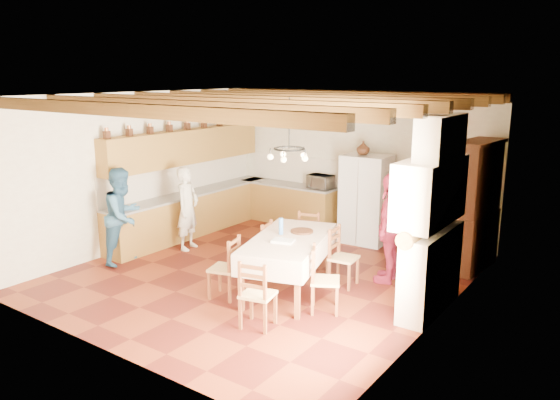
# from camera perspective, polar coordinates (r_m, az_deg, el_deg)

# --- Properties ---
(floor) EXTENTS (6.00, 6.50, 0.02)m
(floor) POSITION_cam_1_polar(r_m,az_deg,el_deg) (9.40, -1.57, -7.76)
(floor) COLOR #4C1710
(floor) RESTS_ON ground
(ceiling) EXTENTS (6.00, 6.50, 0.02)m
(ceiling) POSITION_cam_1_polar(r_m,az_deg,el_deg) (8.79, -1.70, 10.97)
(ceiling) COLOR white
(ceiling) RESTS_ON ground
(wall_back) EXTENTS (6.00, 0.02, 3.00)m
(wall_back) POSITION_cam_1_polar(r_m,az_deg,el_deg) (11.70, 8.04, 3.94)
(wall_back) COLOR beige
(wall_back) RESTS_ON ground
(wall_front) EXTENTS (6.00, 0.02, 3.00)m
(wall_front) POSITION_cam_1_polar(r_m,az_deg,el_deg) (6.74, -18.57, -3.42)
(wall_front) COLOR beige
(wall_front) RESTS_ON ground
(wall_left) EXTENTS (0.02, 6.50, 3.00)m
(wall_left) POSITION_cam_1_polar(r_m,az_deg,el_deg) (11.02, -14.26, 3.10)
(wall_left) COLOR beige
(wall_left) RESTS_ON ground
(wall_right) EXTENTS (0.02, 6.50, 3.00)m
(wall_right) POSITION_cam_1_polar(r_m,az_deg,el_deg) (7.60, 16.83, -1.47)
(wall_right) COLOR beige
(wall_right) RESTS_ON ground
(ceiling_beams) EXTENTS (6.00, 6.30, 0.16)m
(ceiling_beams) POSITION_cam_1_polar(r_m,az_deg,el_deg) (8.79, -1.69, 10.31)
(ceiling_beams) COLOR #38250E
(ceiling_beams) RESTS_ON ground
(lower_cabinets_left) EXTENTS (0.60, 4.30, 0.86)m
(lower_cabinets_left) POSITION_cam_1_polar(r_m,az_deg,el_deg) (11.72, -9.08, -1.43)
(lower_cabinets_left) COLOR brown
(lower_cabinets_left) RESTS_ON ground
(lower_cabinets_back) EXTENTS (2.30, 0.60, 0.86)m
(lower_cabinets_back) POSITION_cam_1_polar(r_m,az_deg,el_deg) (12.43, 0.87, -0.42)
(lower_cabinets_back) COLOR brown
(lower_cabinets_back) RESTS_ON ground
(countertop_left) EXTENTS (0.62, 4.30, 0.04)m
(countertop_left) POSITION_cam_1_polar(r_m,az_deg,el_deg) (11.61, -9.16, 0.72)
(countertop_left) COLOR slate
(countertop_left) RESTS_ON lower_cabinets_left
(countertop_back) EXTENTS (2.34, 0.62, 0.04)m
(countertop_back) POSITION_cam_1_polar(r_m,az_deg,el_deg) (12.33, 0.88, 1.61)
(countertop_back) COLOR slate
(countertop_back) RESTS_ON lower_cabinets_back
(backsplash_left) EXTENTS (0.03, 4.30, 0.60)m
(backsplash_left) POSITION_cam_1_polar(r_m,az_deg,el_deg) (11.75, -10.21, 2.42)
(backsplash_left) COLOR silver
(backsplash_left) RESTS_ON ground
(backsplash_back) EXTENTS (2.30, 0.03, 0.60)m
(backsplash_back) POSITION_cam_1_polar(r_m,az_deg,el_deg) (12.50, 1.62, 3.26)
(backsplash_back) COLOR silver
(backsplash_back) RESTS_ON ground
(upper_cabinets) EXTENTS (0.35, 4.20, 0.70)m
(upper_cabinets) POSITION_cam_1_polar(r_m,az_deg,el_deg) (11.53, -9.78, 5.51)
(upper_cabinets) COLOR brown
(upper_cabinets) RESTS_ON ground
(fireplace) EXTENTS (0.56, 1.60, 2.80)m
(fireplace) POSITION_cam_1_polar(r_m,az_deg,el_deg) (7.90, 15.27, -1.57)
(fireplace) COLOR #EFE5C9
(fireplace) RESTS_ON ground
(wall_picture) EXTENTS (0.34, 0.03, 0.42)m
(wall_picture) POSITION_cam_1_polar(r_m,az_deg,el_deg) (11.00, 15.22, 4.88)
(wall_picture) COLOR black
(wall_picture) RESTS_ON ground
(refrigerator) EXTENTS (0.92, 0.77, 1.77)m
(refrigerator) POSITION_cam_1_polar(r_m,az_deg,el_deg) (11.02, 8.97, 0.09)
(refrigerator) COLOR silver
(refrigerator) RESTS_ON floor
(hutch) EXTENTS (0.64, 1.28, 2.24)m
(hutch) POSITION_cam_1_polar(r_m,az_deg,el_deg) (9.93, 19.64, -0.56)
(hutch) COLOR #36180A
(hutch) RESTS_ON floor
(dining_table) EXTENTS (1.57, 2.23, 0.88)m
(dining_table) POSITION_cam_1_polar(r_m,az_deg,el_deg) (8.41, 0.93, -4.47)
(dining_table) COLOR beige
(dining_table) RESTS_ON floor
(chandelier) EXTENTS (0.47, 0.47, 0.03)m
(chandelier) POSITION_cam_1_polar(r_m,az_deg,el_deg) (8.09, 0.96, 5.38)
(chandelier) COLOR black
(chandelier) RESTS_ON ground
(chair_left_near) EXTENTS (0.50, 0.51, 0.96)m
(chair_left_near) POSITION_cam_1_polar(r_m,az_deg,el_deg) (8.35, -5.85, -6.99)
(chair_left_near) COLOR brown
(chair_left_near) RESTS_ON floor
(chair_left_far) EXTENTS (0.49, 0.50, 0.96)m
(chair_left_far) POSITION_cam_1_polar(r_m,az_deg,el_deg) (9.15, -2.37, -5.11)
(chair_left_far) COLOR brown
(chair_left_far) RESTS_ON floor
(chair_right_near) EXTENTS (0.55, 0.56, 0.96)m
(chair_right_near) POSITION_cam_1_polar(r_m,az_deg,el_deg) (7.86, 4.75, -8.25)
(chair_right_near) COLOR brown
(chair_right_near) RESTS_ON floor
(chair_right_far) EXTENTS (0.44, 0.46, 0.96)m
(chair_right_far) POSITION_cam_1_polar(r_m,az_deg,el_deg) (8.80, 6.69, -5.93)
(chair_right_far) COLOR brown
(chair_right_far) RESTS_ON floor
(chair_end_near) EXTENTS (0.50, 0.48, 0.96)m
(chair_end_near) POSITION_cam_1_polar(r_m,az_deg,el_deg) (7.38, -2.33, -9.70)
(chair_end_near) COLOR brown
(chair_end_near) RESTS_ON floor
(chair_end_far) EXTENTS (0.52, 0.50, 0.96)m
(chair_end_far) POSITION_cam_1_polar(r_m,az_deg,el_deg) (9.60, 2.73, -4.23)
(chair_end_far) COLOR brown
(chair_end_far) RESTS_ON floor
(person_man) EXTENTS (0.51, 0.66, 1.61)m
(person_man) POSITION_cam_1_polar(r_m,az_deg,el_deg) (10.62, -9.63, -0.87)
(person_man) COLOR silver
(person_man) RESTS_ON floor
(person_woman_blue) EXTENTS (0.83, 0.97, 1.74)m
(person_woman_blue) POSITION_cam_1_polar(r_m,az_deg,el_deg) (10.08, -16.05, -1.60)
(person_woman_blue) COLOR #32638C
(person_woman_blue) RESTS_ON floor
(person_woman_red) EXTENTS (0.60, 1.12, 1.81)m
(person_woman_red) POSITION_cam_1_polar(r_m,az_deg,el_deg) (8.98, 11.48, -2.88)
(person_woman_red) COLOR #A72341
(person_woman_red) RESTS_ON floor
(microwave) EXTENTS (0.55, 0.40, 0.29)m
(microwave) POSITION_cam_1_polar(r_m,az_deg,el_deg) (11.85, 4.23, 1.93)
(microwave) COLOR silver
(microwave) RESTS_ON countertop_back
(fridge_vase) EXTENTS (0.32, 0.32, 0.27)m
(fridge_vase) POSITION_cam_1_polar(r_m,az_deg,el_deg) (10.88, 8.69, 5.40)
(fridge_vase) COLOR #36180A
(fridge_vase) RESTS_ON refrigerator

